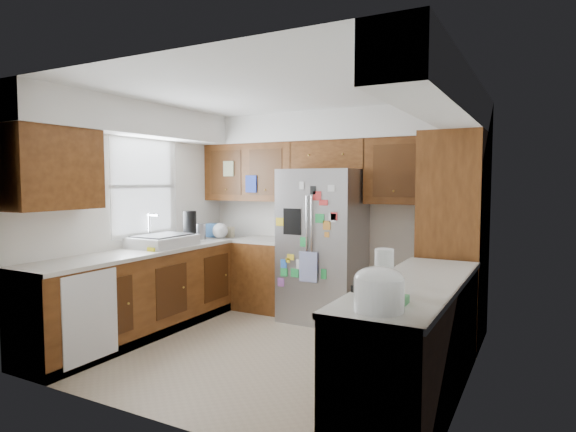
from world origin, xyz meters
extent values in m
plane|color=tan|center=(0.00, 0.00, 0.00)|extent=(3.60, 3.60, 0.00)
cube|color=white|center=(0.00, 1.60, 1.25)|extent=(3.60, 0.04, 2.50)
cube|color=white|center=(-1.80, 0.00, 1.25)|extent=(0.04, 3.20, 2.50)
cube|color=white|center=(1.80, 0.00, 1.25)|extent=(0.04, 3.20, 2.50)
cube|color=white|center=(0.00, -1.60, 1.25)|extent=(3.60, 0.04, 2.50)
cube|color=white|center=(0.00, 0.00, 2.51)|extent=(3.60, 3.20, 0.02)
cube|color=silver|center=(0.00, 1.41, 2.33)|extent=(3.60, 0.38, 0.35)
cube|color=silver|center=(-1.61, 0.00, 2.33)|extent=(0.38, 3.20, 0.35)
cube|color=silver|center=(1.61, 0.00, 2.33)|extent=(0.38, 3.20, 0.35)
cube|color=#46240D|center=(-1.14, 1.43, 1.77)|extent=(1.33, 0.34, 0.75)
cube|color=#46240D|center=(1.14, 1.43, 1.77)|extent=(1.33, 0.34, 0.75)
cube|color=#46240D|center=(-1.63, -1.15, 1.77)|extent=(0.34, 0.85, 0.75)
cube|color=white|center=(-1.79, 0.10, 1.60)|extent=(0.02, 0.90, 1.05)
cube|color=white|center=(-1.75, 0.10, 1.60)|extent=(0.01, 1.02, 1.15)
cube|color=#1B32A1|center=(-1.03, 1.24, 1.62)|extent=(0.16, 0.02, 0.22)
cube|color=beige|center=(-1.39, 1.24, 1.82)|extent=(0.16, 0.02, 0.20)
cube|color=#46240D|center=(-1.50, -0.30, 0.44)|extent=(0.60, 2.60, 0.88)
cube|color=#46240D|center=(-0.83, 1.30, 0.44)|extent=(0.75, 0.60, 0.88)
cube|color=beige|center=(-1.50, -0.30, 0.90)|extent=(0.63, 2.60, 0.04)
cube|color=beige|center=(-0.83, 1.30, 0.90)|extent=(0.75, 0.60, 0.04)
cube|color=black|center=(-1.50, -0.30, 0.05)|extent=(0.60, 2.60, 0.10)
cube|color=silver|center=(-1.19, -1.15, 0.46)|extent=(0.01, 0.58, 0.80)
cube|color=#46240D|center=(1.50, -0.47, 0.44)|extent=(0.60, 2.25, 0.88)
cube|color=beige|center=(1.50, -0.47, 0.90)|extent=(0.63, 2.25, 0.04)
cube|color=black|center=(1.50, -0.47, 0.05)|extent=(0.60, 2.25, 0.10)
cube|color=#46240D|center=(1.50, 1.15, 1.07)|extent=(0.60, 0.90, 2.15)
cube|color=#9D9DA2|center=(0.00, 1.21, 0.90)|extent=(0.90, 0.75, 1.80)
cylinder|color=silver|center=(-0.03, 0.82, 1.05)|extent=(0.02, 0.02, 0.90)
cylinder|color=silver|center=(0.03, 0.82, 1.05)|extent=(0.02, 0.02, 0.90)
cube|color=black|center=(-0.22, 0.83, 1.20)|extent=(0.22, 0.01, 0.30)
cube|color=silver|center=(0.00, 0.80, 0.70)|extent=(0.22, 0.01, 0.34)
cube|color=orange|center=(0.21, 0.82, 1.18)|extent=(0.09, 0.00, 0.10)
cube|color=red|center=(0.17, 0.82, 1.43)|extent=(0.11, 0.00, 0.06)
cube|color=green|center=(-0.19, 0.82, 0.61)|extent=(0.10, 0.00, 0.10)
cube|color=white|center=(-0.12, 0.82, 0.71)|extent=(0.09, 0.00, 0.11)
cube|color=white|center=(0.28, 0.82, 1.26)|extent=(0.09, 0.00, 0.09)
cube|color=yellow|center=(-0.24, 0.82, 0.79)|extent=(0.09, 0.00, 0.07)
cube|color=#8C4C99|center=(-0.37, 0.82, 0.49)|extent=(0.08, 0.00, 0.10)
cube|color=red|center=(0.09, 0.82, 1.50)|extent=(0.10, 0.00, 0.10)
cube|color=green|center=(-0.07, 0.82, 0.97)|extent=(0.10, 0.00, 0.11)
cube|color=yellow|center=(-0.38, 0.82, 1.19)|extent=(0.11, 0.00, 0.10)
cube|color=white|center=(-0.10, 0.82, 1.61)|extent=(0.05, 0.00, 0.09)
cube|color=yellow|center=(-0.28, 0.82, 0.75)|extent=(0.05, 0.00, 0.05)
cube|color=black|center=(0.04, 0.82, 1.56)|extent=(0.07, 0.00, 0.09)
cube|color=red|center=(0.30, 0.82, 1.28)|extent=(0.08, 0.00, 0.09)
cube|color=green|center=(0.18, 0.82, 0.63)|extent=(0.07, 0.00, 0.11)
cube|color=blue|center=(-0.33, 0.82, 0.71)|extent=(0.08, 0.00, 0.10)
cube|color=white|center=(0.26, 0.82, 1.58)|extent=(0.08, 0.00, 0.07)
cube|color=green|center=(-0.32, 0.82, 0.61)|extent=(0.09, 0.00, 0.09)
cube|color=green|center=(0.13, 0.82, 1.25)|extent=(0.11, 0.00, 0.10)
cube|color=orange|center=(0.21, 0.82, 1.07)|extent=(0.06, 0.00, 0.06)
cube|color=#46240D|center=(0.00, 1.43, 1.98)|extent=(0.96, 0.34, 0.35)
sphere|color=#2848AF|center=(-0.26, 1.43, 2.29)|extent=(0.28, 0.28, 0.28)
cylinder|color=black|center=(0.13, 1.41, 2.23)|extent=(0.27, 0.27, 0.16)
ellipsoid|color=#333338|center=(0.13, 1.41, 2.31)|extent=(0.25, 0.25, 0.11)
cube|color=silver|center=(-1.50, 0.10, 0.98)|extent=(0.52, 0.70, 0.12)
cube|color=black|center=(-1.50, 0.10, 1.04)|extent=(0.44, 0.60, 0.02)
cylinder|color=silver|center=(-1.70, 0.10, 1.14)|extent=(0.02, 0.02, 0.30)
cylinder|color=silver|center=(-1.64, 0.10, 1.27)|extent=(0.16, 0.02, 0.02)
cube|color=yellow|center=(-1.33, -0.18, 0.94)|extent=(0.10, 0.18, 0.04)
cube|color=black|center=(-1.49, 0.56, 0.97)|extent=(0.18, 0.14, 0.10)
cylinder|color=black|center=(-1.49, 0.56, 1.16)|extent=(0.16, 0.16, 0.28)
cylinder|color=#9D9DA2|center=(-1.54, 0.83, 1.02)|extent=(0.14, 0.14, 0.20)
sphere|color=silver|center=(-1.38, 1.03, 1.02)|extent=(0.20, 0.20, 0.20)
cube|color=#3F72B2|center=(-1.56, 1.11, 1.01)|extent=(0.14, 0.10, 0.18)
cube|color=#BFB28C|center=(-1.33, 1.18, 0.99)|extent=(0.10, 0.08, 0.14)
cylinder|color=silver|center=(-1.48, 0.45, 0.98)|extent=(0.08, 0.08, 0.11)
cylinder|color=white|center=(1.50, -1.38, 1.02)|extent=(0.29, 0.29, 0.19)
ellipsoid|color=white|center=(1.50, -1.38, 1.11)|extent=(0.28, 0.28, 0.12)
cube|color=black|center=(1.37, -1.38, 1.03)|extent=(0.04, 0.06, 0.04)
cylinder|color=white|center=(1.38, -0.88, 1.06)|extent=(0.13, 0.13, 0.29)
camera|label=1|loc=(2.32, -4.01, 1.66)|focal=30.00mm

